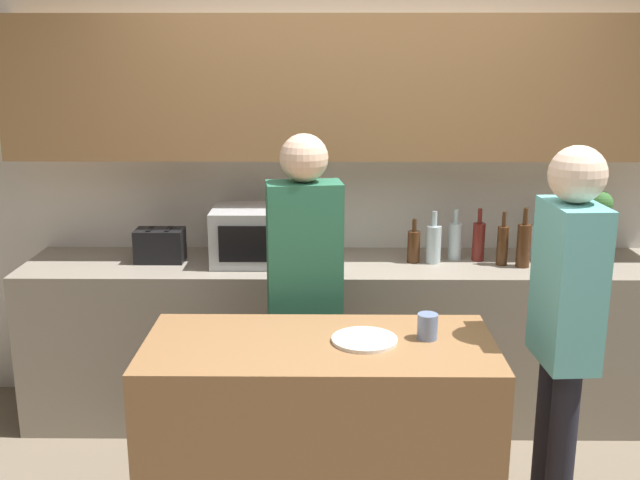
% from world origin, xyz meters
% --- Properties ---
extents(back_wall, '(6.40, 0.40, 2.70)m').
position_xyz_m(back_wall, '(0.00, 1.66, 1.54)').
color(back_wall, silver).
rests_on(back_wall, ground_plane).
extents(back_counter, '(3.60, 0.62, 0.90)m').
position_xyz_m(back_counter, '(0.00, 1.39, 0.45)').
color(back_counter, gray).
rests_on(back_counter, ground_plane).
extents(kitchen_island, '(1.38, 0.63, 0.91)m').
position_xyz_m(kitchen_island, '(-0.19, 0.21, 0.46)').
color(kitchen_island, '#996B42').
rests_on(kitchen_island, ground_plane).
extents(microwave, '(0.52, 0.39, 0.30)m').
position_xyz_m(microwave, '(-0.51, 1.40, 1.05)').
color(microwave, '#B7BABC').
rests_on(microwave, back_counter).
extents(toaster, '(0.26, 0.16, 0.18)m').
position_xyz_m(toaster, '(-1.07, 1.40, 0.99)').
color(toaster, black).
rests_on(toaster, back_counter).
extents(potted_plant, '(0.14, 0.14, 0.39)m').
position_xyz_m(potted_plant, '(1.30, 1.40, 1.10)').
color(potted_plant, '#333D4C').
rests_on(potted_plant, back_counter).
extents(bottle_0, '(0.07, 0.07, 0.24)m').
position_xyz_m(bottle_0, '(0.31, 1.40, 0.99)').
color(bottle_0, '#472814').
rests_on(bottle_0, back_counter).
extents(bottle_1, '(0.08, 0.08, 0.29)m').
position_xyz_m(bottle_1, '(0.42, 1.39, 1.01)').
color(bottle_1, silver).
rests_on(bottle_1, back_counter).
extents(bottle_2, '(0.07, 0.07, 0.28)m').
position_xyz_m(bottle_2, '(0.55, 1.47, 1.00)').
color(bottle_2, silver).
rests_on(bottle_2, back_counter).
extents(bottle_3, '(0.07, 0.07, 0.29)m').
position_xyz_m(bottle_3, '(0.67, 1.44, 1.01)').
color(bottle_3, maroon).
rests_on(bottle_3, back_counter).
extents(bottle_4, '(0.06, 0.06, 0.29)m').
position_xyz_m(bottle_4, '(0.78, 1.35, 1.01)').
color(bottle_4, '#472814').
rests_on(bottle_4, back_counter).
extents(bottle_5, '(0.07, 0.07, 0.32)m').
position_xyz_m(bottle_5, '(0.89, 1.32, 1.02)').
color(bottle_5, '#472814').
rests_on(bottle_5, back_counter).
extents(bottle_6, '(0.08, 0.08, 0.25)m').
position_xyz_m(bottle_6, '(1.00, 1.51, 0.99)').
color(bottle_6, silver).
rests_on(bottle_6, back_counter).
extents(bottle_7, '(0.08, 0.08, 0.27)m').
position_xyz_m(bottle_7, '(1.13, 1.47, 1.00)').
color(bottle_7, '#194723').
rests_on(bottle_7, back_counter).
extents(plate_on_island, '(0.26, 0.26, 0.01)m').
position_xyz_m(plate_on_island, '(-0.01, 0.22, 0.92)').
color(plate_on_island, white).
rests_on(plate_on_island, kitchen_island).
extents(cup_0, '(0.08, 0.08, 0.10)m').
position_xyz_m(cup_0, '(0.24, 0.26, 0.96)').
color(cup_0, '#6C82AB').
rests_on(cup_0, kitchen_island).
extents(person_left, '(0.36, 0.23, 1.66)m').
position_xyz_m(person_left, '(-0.26, 0.79, 0.99)').
color(person_left, black).
rests_on(person_left, ground_plane).
extents(person_center, '(0.22, 0.35, 1.68)m').
position_xyz_m(person_center, '(0.78, 0.27, 1.00)').
color(person_center, black).
rests_on(person_center, ground_plane).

